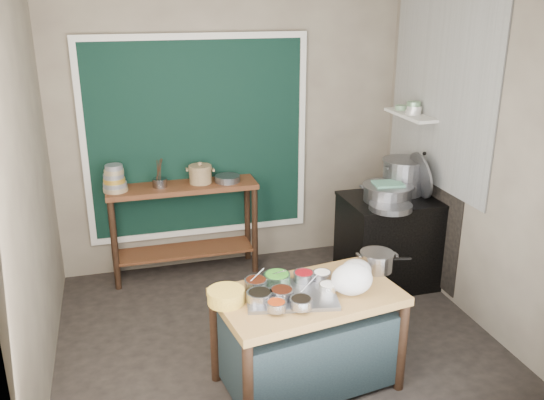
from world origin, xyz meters
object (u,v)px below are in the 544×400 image
object	(u,v)px
saucepan	(377,261)
steamer	(388,193)
condiment_tray	(291,295)
yellow_basin	(226,296)
prep_table	(307,339)
utensil_cup	(160,183)
stock_pot	(403,176)
ceramic_crock	(200,175)
back_counter	(185,230)
stove_block	(390,242)

from	to	relation	value
saucepan	steamer	distance (m)	1.22
condiment_tray	yellow_basin	world-z (taller)	yellow_basin
prep_table	steamer	size ratio (longest dim) A/B	2.60
utensil_cup	stock_pot	bearing A→B (deg)	-14.83
stock_pot	steamer	bearing A→B (deg)	-144.95
condiment_tray	ceramic_crock	xyz separation A→B (m)	(-0.28, 2.06, 0.27)
back_counter	utensil_cup	size ratio (longest dim) A/B	10.23
back_counter	stove_block	distance (m)	2.04
prep_table	back_counter	distance (m)	2.12
prep_table	utensil_cup	xyz separation A→B (m)	(-0.81, 2.02, 0.62)
saucepan	ceramic_crock	xyz separation A→B (m)	(-1.02, 1.84, 0.21)
steamer	ceramic_crock	bearing A→B (deg)	154.01
condiment_tray	ceramic_crock	bearing A→B (deg)	97.84
condiment_tray	stove_block	bearing A→B (deg)	42.63
prep_table	saucepan	world-z (taller)	saucepan
back_counter	steamer	xyz separation A→B (m)	(1.81, -0.78, 0.48)
stove_block	condiment_tray	world-z (taller)	stove_block
condiment_tray	steamer	xyz separation A→B (m)	(1.34, 1.27, 0.19)
saucepan	ceramic_crock	bearing A→B (deg)	131.54
utensil_cup	ceramic_crock	distance (m)	0.40
stove_block	stock_pot	bearing A→B (deg)	38.61
utensil_cup	back_counter	bearing A→B (deg)	2.21
stove_block	yellow_basin	distance (m)	2.30
condiment_tray	stock_pot	bearing A→B (deg)	42.26
prep_table	stock_pot	xyz separation A→B (m)	(1.45, 1.42, 0.67)
steamer	condiment_tray	bearing A→B (deg)	-136.57
back_counter	stock_pot	world-z (taller)	stock_pot
prep_table	stove_block	size ratio (longest dim) A/B	1.39
ceramic_crock	back_counter	bearing A→B (deg)	-176.41
ceramic_crock	steamer	size ratio (longest dim) A/B	0.49
condiment_tray	ceramic_crock	world-z (taller)	ceramic_crock
stock_pot	prep_table	bearing A→B (deg)	-135.61
yellow_basin	ceramic_crock	bearing A→B (deg)	85.51
back_counter	utensil_cup	bearing A→B (deg)	-177.79
steamer	utensil_cup	bearing A→B (deg)	159.09
stock_pot	steamer	size ratio (longest dim) A/B	0.89
saucepan	ceramic_crock	size ratio (longest dim) A/B	1.10
stove_block	steamer	xyz separation A→B (m)	(-0.09, -0.05, 0.53)
stove_block	steamer	distance (m)	0.54
yellow_basin	saucepan	world-z (taller)	saucepan
back_counter	saucepan	world-z (taller)	back_counter
back_counter	stock_pot	size ratio (longest dim) A/B	3.40
stove_block	prep_table	bearing A→B (deg)	-135.00
saucepan	utensil_cup	bearing A→B (deg)	140.42
condiment_tray	yellow_basin	size ratio (longest dim) A/B	2.44
yellow_basin	steamer	size ratio (longest dim) A/B	0.52
condiment_tray	yellow_basin	distance (m)	0.45
yellow_basin	stock_pot	world-z (taller)	stock_pot
condiment_tray	utensil_cup	size ratio (longest dim) A/B	4.29
condiment_tray	steamer	world-z (taller)	steamer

